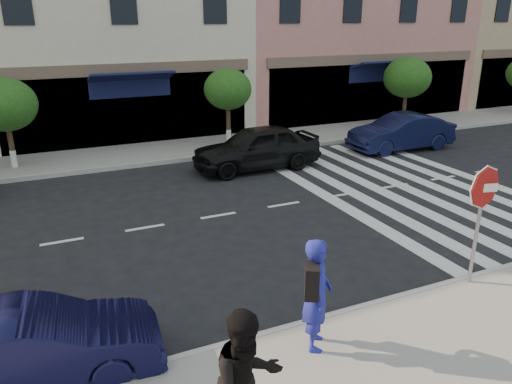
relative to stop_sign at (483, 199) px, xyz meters
name	(u,v)px	position (x,y,z in m)	size (l,w,h in m)	color
ground	(287,283)	(-3.19, 1.67, -1.90)	(120.00, 120.00, 0.00)	black
sidewalk_far	(156,152)	(-3.19, 12.67, -1.83)	(60.00, 3.00, 0.15)	gray
building_centre	(105,7)	(-3.69, 18.67, 3.60)	(11.00, 9.00, 11.00)	beige
building_east_far	(495,1)	(20.81, 18.67, 4.10)	(12.00, 9.00, 12.00)	tan
street_tree_wb	(5,105)	(-8.19, 12.47, 0.40)	(2.10, 2.10, 3.06)	#473323
street_tree_c	(228,90)	(-0.19, 12.47, 0.45)	(1.90, 1.90, 3.04)	#473323
street_tree_ea	(407,78)	(8.81, 12.47, 0.49)	(2.20, 2.20, 3.19)	#473323
stop_sign	(483,199)	(0.00, 0.00, 0.00)	(0.83, 0.25, 2.40)	gray
photographer	(317,294)	(-3.82, -0.45, -0.83)	(0.67, 0.44, 1.84)	navy
car_near_mid	(32,347)	(-7.90, 0.67, -1.30)	(1.29, 3.69, 1.21)	black
car_far_mid	(257,147)	(-0.39, 9.27, -1.14)	(1.82, 4.51, 1.54)	black
car_far_right	(401,132)	(5.99, 9.27, -1.19)	(1.51, 4.34, 1.43)	black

